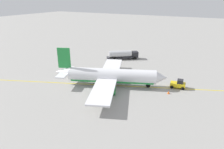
{
  "coord_description": "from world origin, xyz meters",
  "views": [
    {
      "loc": [
        23.31,
        -42.28,
        21.48
      ],
      "look_at": [
        0.0,
        0.0,
        3.0
      ],
      "focal_mm": 33.02,
      "sensor_mm": 36.0,
      "label": 1
    }
  ],
  "objects_px": {
    "airplane": "(110,76)",
    "fuel_tanker": "(123,54)",
    "refueling_worker": "(115,62)",
    "safety_cone_nose": "(168,92)",
    "safety_cone_wingtip": "(160,79)",
    "pushback_tug": "(178,84)"
  },
  "relations": [
    {
      "from": "pushback_tug",
      "to": "refueling_worker",
      "type": "height_order",
      "value": "pushback_tug"
    },
    {
      "from": "safety_cone_nose",
      "to": "safety_cone_wingtip",
      "type": "relative_size",
      "value": 1.1
    },
    {
      "from": "airplane",
      "to": "refueling_worker",
      "type": "relative_size",
      "value": 17.18
    },
    {
      "from": "airplane",
      "to": "safety_cone_nose",
      "type": "distance_m",
      "value": 14.74
    },
    {
      "from": "safety_cone_nose",
      "to": "refueling_worker",
      "type": "bearing_deg",
      "value": 147.36
    },
    {
      "from": "airplane",
      "to": "fuel_tanker",
      "type": "height_order",
      "value": "airplane"
    },
    {
      "from": "fuel_tanker",
      "to": "airplane",
      "type": "bearing_deg",
      "value": -71.67
    },
    {
      "from": "safety_cone_wingtip",
      "to": "airplane",
      "type": "bearing_deg",
      "value": -135.94
    },
    {
      "from": "safety_cone_nose",
      "to": "safety_cone_wingtip",
      "type": "xyz_separation_m",
      "value": [
        -4.27,
        7.33,
        -0.03
      ]
    },
    {
      "from": "refueling_worker",
      "to": "airplane",
      "type": "bearing_deg",
      "value": -66.4
    },
    {
      "from": "pushback_tug",
      "to": "safety_cone_wingtip",
      "type": "distance_m",
      "value": 6.23
    },
    {
      "from": "airplane",
      "to": "safety_cone_wingtip",
      "type": "distance_m",
      "value": 14.23
    },
    {
      "from": "refueling_worker",
      "to": "safety_cone_wingtip",
      "type": "height_order",
      "value": "refueling_worker"
    },
    {
      "from": "safety_cone_nose",
      "to": "safety_cone_wingtip",
      "type": "distance_m",
      "value": 8.49
    },
    {
      "from": "airplane",
      "to": "safety_cone_nose",
      "type": "bearing_deg",
      "value": 9.64
    },
    {
      "from": "fuel_tanker",
      "to": "pushback_tug",
      "type": "height_order",
      "value": "fuel_tanker"
    },
    {
      "from": "fuel_tanker",
      "to": "safety_cone_nose",
      "type": "height_order",
      "value": "fuel_tanker"
    },
    {
      "from": "airplane",
      "to": "pushback_tug",
      "type": "relative_size",
      "value": 7.63
    },
    {
      "from": "airplane",
      "to": "safety_cone_wingtip",
      "type": "height_order",
      "value": "airplane"
    },
    {
      "from": "airplane",
      "to": "pushback_tug",
      "type": "xyz_separation_m",
      "value": [
        15.59,
        6.91,
        -1.55
      ]
    },
    {
      "from": "fuel_tanker",
      "to": "refueling_worker",
      "type": "bearing_deg",
      "value": -85.93
    },
    {
      "from": "refueling_worker",
      "to": "pushback_tug",
      "type": "bearing_deg",
      "value": -22.22
    }
  ]
}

